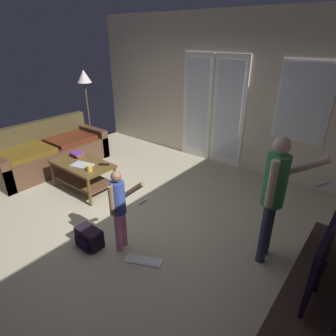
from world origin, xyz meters
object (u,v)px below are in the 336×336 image
(person_child, at_px, (119,204))
(loose_keyboard, at_px, (143,261))
(coffee_table, at_px, (83,170))
(cup_near_edge, at_px, (89,168))
(flat_screen_tv, at_px, (326,248))
(floor_lamp, at_px, (84,81))
(tv_remote_black, at_px, (104,164))
(person_adult, at_px, (275,191))
(backpack, at_px, (89,238))
(laptop_closed, at_px, (82,165))
(book_stack, at_px, (77,154))
(leather_couch, at_px, (49,153))
(tv_stand, at_px, (312,294))

(person_child, relative_size, loose_keyboard, 2.38)
(coffee_table, relative_size, cup_near_edge, 11.39)
(flat_screen_tv, relative_size, cup_near_edge, 12.12)
(floor_lamp, distance_m, tv_remote_black, 2.59)
(person_child, relative_size, tv_remote_black, 6.36)
(tv_remote_black, bearing_deg, person_adult, -28.73)
(floor_lamp, height_order, loose_keyboard, floor_lamp)
(floor_lamp, height_order, backpack, floor_lamp)
(person_adult, relative_size, backpack, 4.36)
(floor_lamp, height_order, laptop_closed, floor_lamp)
(cup_near_edge, bearing_deg, backpack, -40.10)
(flat_screen_tv, bearing_deg, book_stack, 176.25)
(flat_screen_tv, xyz_separation_m, floor_lamp, (-5.39, 1.59, 0.73))
(person_adult, height_order, laptop_closed, person_adult)
(leather_couch, bearing_deg, laptop_closed, -8.62)
(leather_couch, relative_size, person_adult, 1.44)
(backpack, xyz_separation_m, tv_remote_black, (-0.91, 1.05, 0.40))
(leather_couch, height_order, laptop_closed, leather_couch)
(tv_stand, xyz_separation_m, backpack, (-2.46, -0.73, -0.11))
(tv_stand, height_order, person_child, person_child)
(person_adult, bearing_deg, loose_keyboard, -138.25)
(coffee_table, bearing_deg, cup_near_edge, -16.93)
(leather_couch, distance_m, backpack, 2.79)
(person_child, xyz_separation_m, book_stack, (-1.91, 0.75, -0.10))
(coffee_table, height_order, tv_remote_black, tv_remote_black)
(coffee_table, relative_size, floor_lamp, 0.62)
(floor_lamp, bearing_deg, laptop_closed, -40.62)
(laptop_closed, bearing_deg, floor_lamp, 124.39)
(coffee_table, relative_size, tv_remote_black, 6.46)
(coffee_table, height_order, book_stack, book_stack)
(coffee_table, xyz_separation_m, book_stack, (-0.28, 0.12, 0.18))
(leather_couch, relative_size, book_stack, 10.30)
(cup_near_edge, bearing_deg, coffee_table, 163.07)
(person_adult, distance_m, book_stack, 3.41)
(coffee_table, xyz_separation_m, backpack, (1.27, -0.87, -0.25))
(person_child, height_order, floor_lamp, floor_lamp)
(floor_lamp, xyz_separation_m, laptop_closed, (1.77, -1.51, -1.01))
(person_adult, height_order, person_child, person_adult)
(floor_lamp, bearing_deg, book_stack, -43.85)
(coffee_table, height_order, cup_near_edge, cup_near_edge)
(person_adult, relative_size, book_stack, 7.18)
(coffee_table, distance_m, flat_screen_tv, 3.76)
(leather_couch, relative_size, cup_near_edge, 23.08)
(loose_keyboard, bearing_deg, person_child, 176.47)
(leather_couch, xyz_separation_m, laptop_closed, (1.43, -0.22, 0.22))
(backpack, bearing_deg, person_adult, 33.09)
(backpack, bearing_deg, laptop_closed, 145.37)
(laptop_closed, bearing_deg, cup_near_edge, -23.36)
(book_stack, bearing_deg, loose_keyboard, -18.71)
(person_adult, relative_size, person_child, 1.43)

